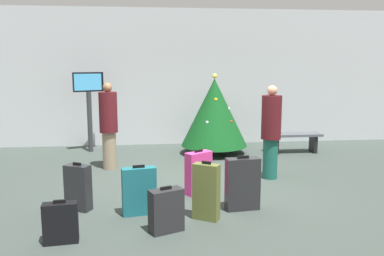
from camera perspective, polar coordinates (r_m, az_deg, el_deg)
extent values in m
plane|color=#38423D|center=(7.37, -0.09, -7.86)|extent=(16.00, 16.00, 0.00)
cube|color=#B7BCC1|center=(10.78, -2.20, 7.24)|extent=(16.00, 0.20, 3.59)
cylinder|color=#4C3319|center=(9.75, 3.16, -3.04)|extent=(0.12, 0.12, 0.20)
cone|color=#0F4719|center=(9.60, 3.20, 2.25)|extent=(1.59, 1.59, 1.61)
sphere|color=#F2D84C|center=(9.53, 3.25, 7.43)|extent=(0.12, 0.12, 0.12)
sphere|color=silver|center=(9.54, 5.21, 2.73)|extent=(0.08, 0.08, 0.08)
sphere|color=red|center=(9.37, 5.56, 0.88)|extent=(0.08, 0.08, 0.08)
sphere|color=silver|center=(9.19, 2.21, 0.80)|extent=(0.08, 0.08, 0.08)
sphere|color=yellow|center=(9.34, 3.42, 4.08)|extent=(0.08, 0.08, 0.08)
sphere|color=yellow|center=(10.04, 2.09, 1.55)|extent=(0.08, 0.08, 0.08)
sphere|color=blue|center=(9.91, 0.52, 0.59)|extent=(0.08, 0.08, 0.08)
cylinder|color=#333338|center=(10.14, -14.39, 0.86)|extent=(0.12, 0.12, 1.49)
cube|color=black|center=(10.05, -14.61, 6.39)|extent=(0.70, 0.38, 0.47)
cube|color=#4CB2F2|center=(10.00, -14.65, 6.37)|extent=(0.61, 0.29, 0.40)
cube|color=#4C5159|center=(10.06, 14.46, -0.90)|extent=(1.29, 0.44, 0.06)
cube|color=black|center=(9.94, 11.80, -2.33)|extent=(0.08, 0.35, 0.42)
cube|color=black|center=(10.28, 16.93, -2.16)|extent=(0.08, 0.35, 0.42)
cylinder|color=#19594C|center=(7.73, 11.10, -4.30)|extent=(0.28, 0.28, 0.76)
cylinder|color=#4C1419|center=(7.59, 11.28, 1.52)|extent=(0.51, 0.51, 0.82)
sphere|color=tan|center=(7.54, 11.40, 5.29)|extent=(0.19, 0.19, 0.19)
cylinder|color=gray|center=(8.43, -11.71, -3.17)|extent=(0.28, 0.28, 0.77)
cylinder|color=#4C1419|center=(8.30, -11.89, 2.22)|extent=(0.52, 0.52, 0.82)
sphere|color=#8C6647|center=(8.25, -12.00, 5.70)|extent=(0.19, 0.19, 0.19)
cube|color=#19606B|center=(5.86, -7.55, -8.94)|extent=(0.51, 0.25, 0.69)
cube|color=black|center=(5.76, -7.63, -5.47)|extent=(0.17, 0.06, 0.04)
cube|color=#E5388C|center=(6.70, 0.94, -6.44)|extent=(0.48, 0.40, 0.71)
cube|color=black|center=(6.61, 0.95, -3.29)|extent=(0.15, 0.11, 0.04)
cube|color=#232326|center=(6.21, -15.97, -8.20)|extent=(0.42, 0.33, 0.69)
cube|color=black|center=(6.12, -16.12, -4.95)|extent=(0.13, 0.09, 0.04)
cube|color=#232326|center=(6.03, 7.23, -7.94)|extent=(0.52, 0.25, 0.78)
cube|color=black|center=(5.93, 7.31, -4.13)|extent=(0.18, 0.05, 0.04)
cube|color=#232326|center=(5.27, -3.71, -11.69)|extent=(0.48, 0.36, 0.57)
cube|color=black|center=(5.17, -3.74, -8.55)|extent=(0.15, 0.09, 0.04)
cube|color=black|center=(5.22, -18.27, -12.76)|extent=(0.43, 0.21, 0.50)
cube|color=black|center=(5.12, -18.42, -9.93)|extent=(0.15, 0.05, 0.04)
cube|color=#59602D|center=(5.62, 2.04, -9.11)|extent=(0.39, 0.32, 0.80)
cube|color=black|center=(5.50, 2.07, -4.97)|extent=(0.12, 0.09, 0.04)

